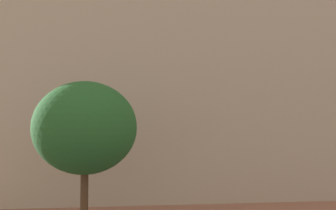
{
  "coord_description": "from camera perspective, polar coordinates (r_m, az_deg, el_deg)",
  "views": [
    {
      "loc": [
        -1.86,
        -3.46,
        4.72
      ],
      "look_at": [
        -0.31,
        9.55,
        5.52
      ],
      "focal_mm": 39.93,
      "sensor_mm": 36.0,
      "label": 1
    }
  ],
  "objects": [
    {
      "name": "tree_curb_far",
      "position": [
        16.94,
        -12.53,
        -3.44
      ],
      "size": [
        4.58,
        4.58,
        6.78
      ],
      "color": "#4C3823",
      "rests_on": "ground_plane"
    },
    {
      "name": "landmark_building",
      "position": [
        31.16,
        -0.09,
        6.27
      ],
      "size": [
        28.77,
        15.67,
        32.35
      ],
      "color": "#B2A893",
      "rests_on": "ground_plane"
    }
  ]
}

